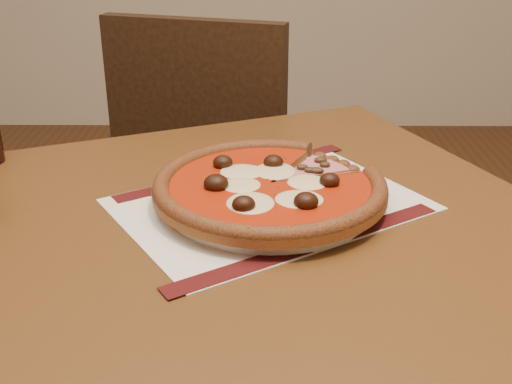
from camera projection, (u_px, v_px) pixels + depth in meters
table at (256, 282)px, 0.91m from camera, size 1.05×1.05×0.75m
chair_far at (214, 167)px, 1.64m from camera, size 0.54×0.54×0.91m
placemat at (270, 204)px, 0.90m from camera, size 0.49×0.46×0.00m
plate at (270, 198)px, 0.90m from camera, size 0.29×0.29×0.02m
pizza at (270, 185)px, 0.89m from camera, size 0.32×0.32×0.04m
ham_slice at (317, 169)px, 0.95m from camera, size 0.13×0.12×0.02m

